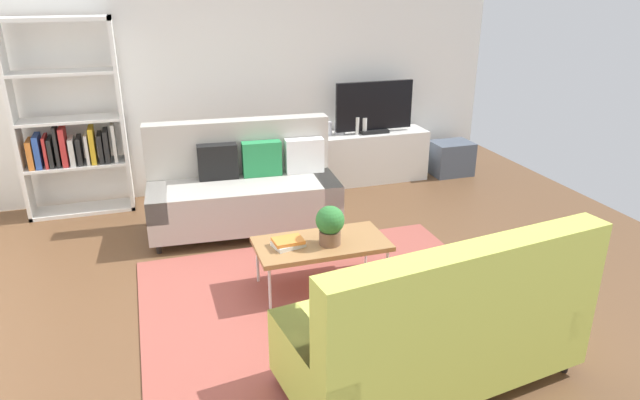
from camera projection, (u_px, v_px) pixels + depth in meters
The scene contains 17 objects.
ground_plane at pixel (308, 292), 4.78m from camera, with size 7.68×7.68×0.00m, color brown.
wall_far at pixel (240, 69), 6.73m from camera, with size 6.40×0.12×2.90m, color white.
area_rug at pixel (323, 298), 4.68m from camera, with size 2.90×2.20×0.01m, color #9E4C42.
couch_beige at pixel (244, 187), 5.85m from camera, with size 1.95×0.97×1.10m.
couch_green at pixel (436, 327), 3.53m from camera, with size 1.99×1.08×1.10m.
coffee_table at pixel (321, 245), 4.72m from camera, with size 1.10×0.56×0.42m.
tv_console at pixel (372, 156), 7.29m from camera, with size 1.40×0.44×0.64m, color silver.
tv at pixel (374, 108), 7.04m from camera, with size 1.00×0.20×0.64m.
bookshelf at pixel (70, 129), 6.08m from camera, with size 1.10×0.36×2.10m.
storage_trunk at pixel (451, 158), 7.55m from camera, with size 0.52×0.40×0.44m, color #4C5666.
potted_plant at pixel (330, 224), 4.61m from camera, with size 0.24×0.24×0.33m.
table_book_0 at pixel (288, 244), 4.63m from camera, with size 0.24×0.18×0.04m, color silver.
table_book_1 at pixel (288, 241), 4.62m from camera, with size 0.24×0.18×0.03m, color orange.
vase_0 at pixel (328, 128), 7.03m from camera, with size 0.10×0.10×0.16m, color silver.
vase_1 at pixel (340, 128), 7.07m from camera, with size 0.14×0.14×0.16m, color silver.
bottle_0 at pixel (357, 126), 7.04m from camera, with size 0.05×0.05×0.22m, color silver.
bottle_1 at pixel (365, 126), 7.07m from camera, with size 0.06×0.06×0.20m, color silver.
Camera 1 is at (-1.18, -3.99, 2.47)m, focal length 31.89 mm.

